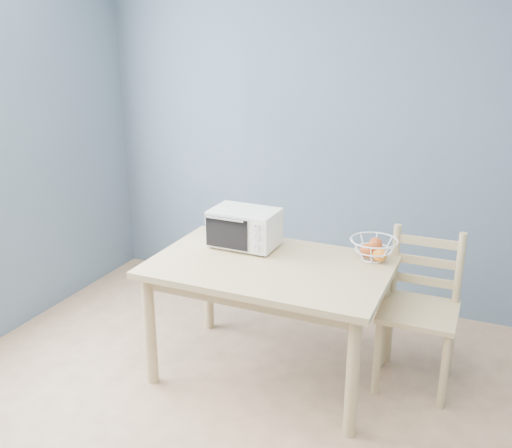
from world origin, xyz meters
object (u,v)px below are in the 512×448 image
at_px(dining_table, 269,279).
at_px(toaster_oven, 242,227).
at_px(fruit_basket, 374,248).
at_px(dining_chair, 419,312).

distance_m(dining_table, toaster_oven, 0.41).
bearing_deg(dining_table, fruit_basket, 28.98).
height_order(dining_table, dining_chair, dining_chair).
bearing_deg(dining_chair, toaster_oven, -175.45).
height_order(fruit_basket, dining_chair, dining_chair).
bearing_deg(fruit_basket, dining_chair, -1.59).
distance_m(dining_table, dining_chair, 0.92).
relative_size(toaster_oven, fruit_basket, 1.38).
bearing_deg(toaster_oven, dining_table, -35.59).
bearing_deg(fruit_basket, dining_table, -151.02).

